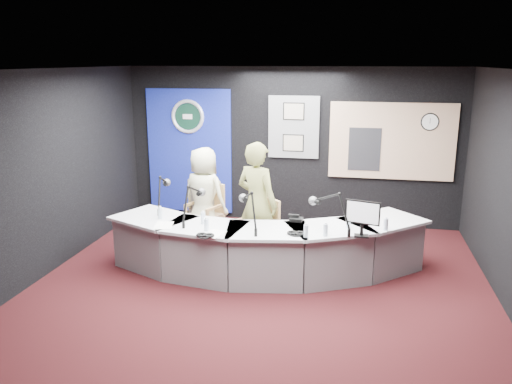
% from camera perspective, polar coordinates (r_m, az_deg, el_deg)
% --- Properties ---
extents(ground, '(6.00, 6.00, 0.00)m').
position_cam_1_polar(ground, '(6.84, 0.34, -10.72)').
color(ground, black).
rests_on(ground, ground).
extents(ceiling, '(6.00, 6.00, 0.02)m').
position_cam_1_polar(ceiling, '(6.18, 0.38, 13.45)').
color(ceiling, silver).
rests_on(ceiling, ground).
extents(wall_back, '(6.00, 0.02, 2.80)m').
position_cam_1_polar(wall_back, '(9.27, 3.88, 5.09)').
color(wall_back, black).
rests_on(wall_back, ground).
extents(wall_front, '(6.00, 0.02, 2.80)m').
position_cam_1_polar(wall_front, '(3.62, -8.80, -10.42)').
color(wall_front, black).
rests_on(wall_front, ground).
extents(wall_left, '(0.02, 6.00, 2.80)m').
position_cam_1_polar(wall_left, '(7.52, -22.72, 1.76)').
color(wall_left, black).
rests_on(wall_left, ground).
extents(broadcast_desk, '(4.50, 1.90, 0.75)m').
position_cam_1_polar(broadcast_desk, '(7.20, 0.79, -6.15)').
color(broadcast_desk, silver).
rests_on(broadcast_desk, ground).
extents(backdrop_panel, '(1.60, 0.05, 2.30)m').
position_cam_1_polar(backdrop_panel, '(9.69, -7.40, 4.51)').
color(backdrop_panel, navy).
rests_on(backdrop_panel, wall_back).
extents(agency_seal, '(0.63, 0.07, 0.63)m').
position_cam_1_polar(agency_seal, '(9.56, -7.60, 8.31)').
color(agency_seal, silver).
rests_on(agency_seal, backdrop_panel).
extents(seal_center, '(0.48, 0.01, 0.48)m').
position_cam_1_polar(seal_center, '(9.57, -7.59, 8.31)').
color(seal_center, black).
rests_on(seal_center, backdrop_panel).
extents(pinboard, '(0.90, 0.04, 1.10)m').
position_cam_1_polar(pinboard, '(9.19, 4.20, 7.20)').
color(pinboard, slate).
rests_on(pinboard, wall_back).
extents(framed_photo_upper, '(0.34, 0.02, 0.27)m').
position_cam_1_polar(framed_photo_upper, '(9.12, 4.21, 8.92)').
color(framed_photo_upper, gray).
rests_on(framed_photo_upper, pinboard).
extents(framed_photo_lower, '(0.34, 0.02, 0.27)m').
position_cam_1_polar(framed_photo_lower, '(9.20, 4.15, 5.44)').
color(framed_photo_lower, gray).
rests_on(framed_photo_lower, pinboard).
extents(booth_window_frame, '(2.12, 0.06, 1.32)m').
position_cam_1_polar(booth_window_frame, '(9.16, 14.83, 5.47)').
color(booth_window_frame, tan).
rests_on(booth_window_frame, wall_back).
extents(booth_glow, '(2.00, 0.02, 1.20)m').
position_cam_1_polar(booth_glow, '(9.15, 14.84, 5.46)').
color(booth_glow, '#FFE1A1').
rests_on(booth_glow, booth_window_frame).
extents(equipment_rack, '(0.55, 0.02, 0.75)m').
position_cam_1_polar(equipment_rack, '(9.14, 11.96, 4.67)').
color(equipment_rack, black).
rests_on(equipment_rack, booth_window_frame).
extents(wall_clock, '(0.28, 0.01, 0.28)m').
position_cam_1_polar(wall_clock, '(9.15, 18.77, 7.39)').
color(wall_clock, white).
rests_on(wall_clock, booth_window_frame).
extents(armchair_left, '(0.74, 0.74, 1.00)m').
position_cam_1_polar(armchair_left, '(8.38, -5.74, -2.30)').
color(armchair_left, tan).
rests_on(armchair_left, ground).
extents(armchair_right, '(0.82, 0.82, 1.03)m').
position_cam_1_polar(armchair_right, '(7.48, 0.13, -4.21)').
color(armchair_right, tan).
rests_on(armchair_right, ground).
extents(draped_jacket, '(0.50, 0.29, 0.70)m').
position_cam_1_polar(draped_jacket, '(8.59, -6.10, -1.06)').
color(draped_jacket, '#676057').
rests_on(draped_jacket, armchair_left).
extents(person_man, '(0.88, 0.71, 1.57)m').
position_cam_1_polar(person_man, '(8.30, -5.79, -0.41)').
color(person_man, beige).
rests_on(person_man, ground).
extents(person_woman, '(0.78, 0.67, 1.81)m').
position_cam_1_polar(person_woman, '(7.36, 0.13, -1.34)').
color(person_woman, olive).
rests_on(person_woman, ground).
extents(computer_monitor, '(0.44, 0.14, 0.30)m').
position_cam_1_polar(computer_monitor, '(6.53, 11.76, -2.21)').
color(computer_monitor, black).
rests_on(computer_monitor, broadcast_desk).
extents(desk_phone, '(0.19, 0.15, 0.04)m').
position_cam_1_polar(desk_phone, '(7.11, 4.50, -3.05)').
color(desk_phone, black).
rests_on(desk_phone, broadcast_desk).
extents(headphones_near, '(0.22, 0.22, 0.04)m').
position_cam_1_polar(headphones_near, '(6.57, 4.47, -4.59)').
color(headphones_near, black).
rests_on(headphones_near, broadcast_desk).
extents(headphones_far, '(0.21, 0.21, 0.04)m').
position_cam_1_polar(headphones_far, '(6.51, -5.67, -4.80)').
color(headphones_far, black).
rests_on(headphones_far, broadcast_desk).
extents(paper_stack, '(0.30, 0.37, 0.00)m').
position_cam_1_polar(paper_stack, '(7.02, -10.22, -3.67)').
color(paper_stack, white).
rests_on(paper_stack, broadcast_desk).
extents(notepad, '(0.29, 0.36, 0.00)m').
position_cam_1_polar(notepad, '(6.61, -4.69, -4.65)').
color(notepad, white).
rests_on(notepad, broadcast_desk).
extents(boom_mic_a, '(0.22, 0.73, 0.60)m').
position_cam_1_polar(boom_mic_a, '(7.68, -10.34, 0.22)').
color(boom_mic_a, black).
rests_on(boom_mic_a, broadcast_desk).
extents(boom_mic_b, '(0.19, 0.74, 0.60)m').
position_cam_1_polar(boom_mic_b, '(7.05, -7.06, -0.92)').
color(boom_mic_b, black).
rests_on(boom_mic_b, broadcast_desk).
extents(boom_mic_c, '(0.40, 0.67, 0.60)m').
position_cam_1_polar(boom_mic_c, '(6.69, -0.77, -1.67)').
color(boom_mic_c, black).
rests_on(boom_mic_c, broadcast_desk).
extents(boom_mic_d, '(0.61, 0.49, 0.60)m').
position_cam_1_polar(boom_mic_d, '(6.69, 8.30, -1.83)').
color(boom_mic_d, black).
rests_on(boom_mic_d, broadcast_desk).
extents(water_bottles, '(3.14, 0.55, 0.18)m').
position_cam_1_polar(water_bottles, '(6.77, 1.19, -3.34)').
color(water_bottles, silver).
rests_on(water_bottles, broadcast_desk).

